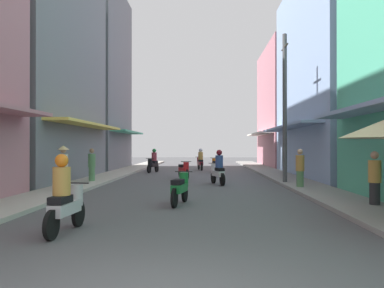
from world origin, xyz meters
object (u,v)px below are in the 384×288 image
Objects in this scene: motorbike_silver at (65,198)px; pedestrian_far at (375,180)px; motorbike_red at (184,170)px; motorbike_green at (180,188)px; motorbike_orange at (215,165)px; pedestrian_midway at (63,166)px; pedestrian_foreground at (300,169)px; motorbike_white at (218,169)px; pedestrian_crossing at (92,166)px; motorbike_maroon at (200,160)px; utility_pole at (285,108)px; motorbike_black at (153,162)px.

pedestrian_far reaches higher than motorbike_silver.
motorbike_red is 8.87m from motorbike_green.
pedestrian_midway is (-5.91, -11.64, 0.49)m from motorbike_orange.
pedestrian_foreground is (4.51, 4.13, 0.31)m from motorbike_green.
motorbike_white is 6.32m from motorbike_green.
motorbike_red is 4.79m from pedestrian_crossing.
pedestrian_foreground is (4.89, -4.73, 0.31)m from motorbike_red.
utility_pole is (3.97, -10.74, 2.78)m from motorbike_maroon.
motorbike_orange is 9.24m from utility_pole.
motorbike_red is at bearing -66.73° from motorbike_black.
motorbike_green is (0.38, -8.86, 0.00)m from motorbike_red.
pedestrian_far is at bearing -75.01° from motorbike_orange.
motorbike_red is at bearing 151.29° from utility_pole.
pedestrian_midway is 9.85m from utility_pole.
motorbike_white is at bearing -3.42° from pedestrian_crossing.
motorbike_red is 0.26× the size of utility_pole.
pedestrian_midway is at bearing -150.52° from motorbike_white.
motorbike_black is 12.44m from pedestrian_foreground.
pedestrian_crossing is 1.00× the size of pedestrian_foreground.
pedestrian_crossing is 0.24× the size of utility_pole.
motorbike_orange is at bearing -68.62° from motorbike_maroon.
motorbike_black is at bearing -176.82° from motorbike_orange.
motorbike_black is (-2.33, 5.41, 0.20)m from motorbike_red.
motorbike_silver is (0.67, -18.21, 0.00)m from motorbike_black.
motorbike_black is 0.97× the size of motorbike_silver.
motorbike_orange is 9.92m from pedestrian_crossing.
motorbike_silver is 10.39m from pedestrian_foreground.
pedestrian_crossing is at bearing 165.15° from pedestrian_foreground.
motorbike_green is at bearing -32.13° from pedestrian_midway.
utility_pole reaches higher than motorbike_silver.
motorbike_silver is 1.01× the size of motorbike_green.
motorbike_white is 1.08× the size of pedestrian_foreground.
motorbike_maroon is 1.02× the size of motorbike_white.
motorbike_red is 1.09× the size of pedestrian_far.
motorbike_silver is 1.14× the size of pedestrian_far.
pedestrian_crossing is at bearing -126.54° from motorbike_orange.
pedestrian_foreground is (3.19, -2.05, 0.11)m from motorbike_white.
motorbike_maroon is 1.13× the size of pedestrian_far.
pedestrian_midway is 1.10× the size of pedestrian_far.
motorbike_white is 7.96m from pedestrian_far.
motorbike_orange is at bearing 79.58° from motorbike_silver.
motorbike_silver is at bearing -97.37° from motorbike_red.
pedestrian_far is (9.96, -7.17, -0.02)m from pedestrian_crossing.
motorbike_red is 3.18m from motorbike_white.
motorbike_green is 5.40m from pedestrian_midway.
pedestrian_midway reaches higher than pedestrian_foreground.
motorbike_red is 1.07× the size of pedestrian_crossing.
motorbike_silver is 10.66m from motorbike_white.
motorbike_red is 6.15m from utility_pole.
utility_pole is at bearing 21.01° from pedestrian_midway.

